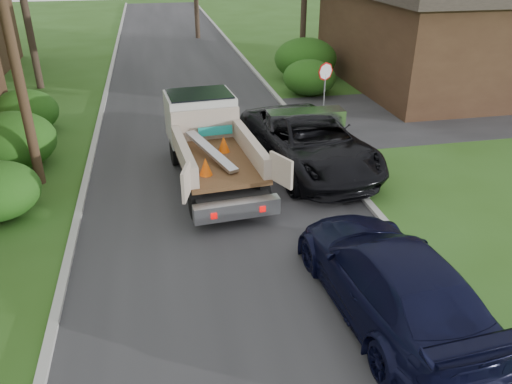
{
  "coord_description": "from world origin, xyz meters",
  "views": [
    {
      "loc": [
        -1.69,
        -10.35,
        6.91
      ],
      "look_at": [
        0.58,
        0.67,
        1.2
      ],
      "focal_mm": 35.0,
      "sensor_mm": 36.0,
      "label": 1
    }
  ],
  "objects_px": {
    "stop_sign": "(325,79)",
    "house_right": "(440,21)",
    "flatbed_truck": "(207,135)",
    "navy_suv": "(390,278)",
    "utility_pole": "(5,11)",
    "black_pickup": "(309,142)"
  },
  "relations": [
    {
      "from": "navy_suv",
      "to": "flatbed_truck",
      "type": "bearing_deg",
      "value": -74.27
    },
    {
      "from": "house_right",
      "to": "navy_suv",
      "type": "distance_m",
      "value": 19.99
    },
    {
      "from": "stop_sign",
      "to": "navy_suv",
      "type": "bearing_deg",
      "value": -102.32
    },
    {
      "from": "stop_sign",
      "to": "house_right",
      "type": "distance_m",
      "value": 9.37
    },
    {
      "from": "utility_pole",
      "to": "flatbed_truck",
      "type": "xyz_separation_m",
      "value": [
        5.31,
        -0.13,
        -3.9
      ]
    },
    {
      "from": "black_pickup",
      "to": "utility_pole",
      "type": "bearing_deg",
      "value": 168.44
    },
    {
      "from": "stop_sign",
      "to": "utility_pole",
      "type": "bearing_deg",
      "value": -159.38
    },
    {
      "from": "stop_sign",
      "to": "flatbed_truck",
      "type": "distance_m",
      "value": 6.8
    },
    {
      "from": "house_right",
      "to": "flatbed_truck",
      "type": "xyz_separation_m",
      "value": [
        -13.17,
        -9.15,
        -1.89
      ]
    },
    {
      "from": "house_right",
      "to": "black_pickup",
      "type": "xyz_separation_m",
      "value": [
        -9.84,
        -9.5,
        -2.26
      ]
    },
    {
      "from": "house_right",
      "to": "navy_suv",
      "type": "xyz_separation_m",
      "value": [
        -10.4,
        -16.91,
        -2.33
      ]
    },
    {
      "from": "house_right",
      "to": "navy_suv",
      "type": "height_order",
      "value": "house_right"
    },
    {
      "from": "stop_sign",
      "to": "house_right",
      "type": "height_order",
      "value": "house_right"
    },
    {
      "from": "black_pickup",
      "to": "navy_suv",
      "type": "height_order",
      "value": "black_pickup"
    },
    {
      "from": "house_right",
      "to": "flatbed_truck",
      "type": "distance_m",
      "value": 16.14
    },
    {
      "from": "flatbed_truck",
      "to": "house_right",
      "type": "bearing_deg",
      "value": 30.21
    },
    {
      "from": "flatbed_truck",
      "to": "navy_suv",
      "type": "xyz_separation_m",
      "value": [
        2.77,
        -7.76,
        -0.45
      ]
    },
    {
      "from": "house_right",
      "to": "black_pickup",
      "type": "relative_size",
      "value": 1.99
    },
    {
      "from": "stop_sign",
      "to": "flatbed_truck",
      "type": "xyz_separation_m",
      "value": [
        -5.37,
        -4.15,
        -0.5
      ]
    },
    {
      "from": "utility_pole",
      "to": "navy_suv",
      "type": "distance_m",
      "value": 12.1
    },
    {
      "from": "stop_sign",
      "to": "house_right",
      "type": "xyz_separation_m",
      "value": [
        7.8,
        5.0,
        1.38
      ]
    },
    {
      "from": "navy_suv",
      "to": "black_pickup",
      "type": "bearing_deg",
      "value": -98.23
    }
  ]
}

